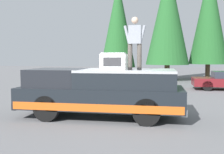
% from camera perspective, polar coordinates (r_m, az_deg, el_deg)
% --- Properties ---
extents(ground_plane, '(90.00, 90.00, 0.00)m').
position_cam_1_polar(ground_plane, '(9.22, 1.43, -8.62)').
color(ground_plane, slate).
extents(pickup_truck, '(2.01, 5.54, 1.65)m').
position_cam_1_polar(pickup_truck, '(9.07, -2.38, -3.22)').
color(pickup_truck, black).
rests_on(pickup_truck, ground).
extents(compressor_unit, '(0.65, 0.84, 0.56)m').
position_cam_1_polar(compressor_unit, '(8.80, 0.40, 3.43)').
color(compressor_unit, silver).
rests_on(compressor_unit, pickup_truck).
extents(person_on_truck_bed, '(0.29, 0.72, 1.69)m').
position_cam_1_polar(person_on_truck_bed, '(8.59, 4.92, 7.56)').
color(person_on_truck_bed, '#423D38').
rests_on(person_on_truck_bed, pickup_truck).
extents(conifer_left, '(3.43, 3.43, 10.36)m').
position_cam_1_polar(conifer_left, '(26.15, 20.17, 12.50)').
color(conifer_left, '#4C3826').
rests_on(conifer_left, ground).
extents(conifer_center_left, '(3.70, 3.70, 9.90)m').
position_cam_1_polar(conifer_center_left, '(23.79, 11.94, 12.93)').
color(conifer_center_left, '#4C3826').
rests_on(conifer_center_left, ground).
extents(conifer_center_right, '(3.35, 3.35, 9.43)m').
position_cam_1_polar(conifer_center_right, '(25.88, 1.30, 11.44)').
color(conifer_center_right, '#4C3826').
rests_on(conifer_center_right, ground).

